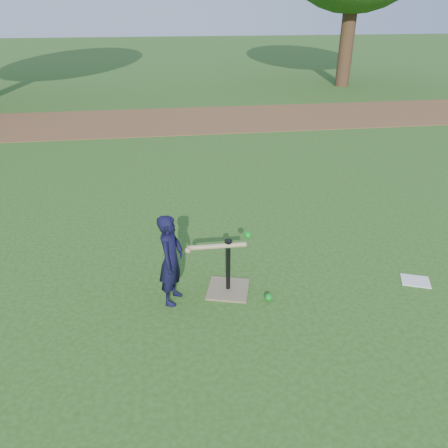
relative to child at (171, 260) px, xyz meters
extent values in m
plane|color=#285116|center=(0.34, 0.30, -0.49)|extent=(80.00, 80.00, 0.00)
cube|color=brown|center=(0.34, 7.80, -0.48)|extent=(24.00, 3.00, 0.01)
imported|color=black|center=(0.00, 0.00, 0.00)|extent=(0.35, 0.42, 0.98)
sphere|color=#0C8D1D|center=(0.98, -0.16, -0.45)|extent=(0.08, 0.08, 0.08)
cube|color=white|center=(2.68, -0.06, -0.48)|extent=(0.37, 0.33, 0.01)
cube|color=#7F6F51|center=(0.59, 0.09, -0.48)|extent=(0.53, 0.53, 0.02)
cylinder|color=black|center=(0.59, 0.09, -0.19)|extent=(0.05, 0.05, 0.55)
cylinder|color=black|center=(0.59, 0.09, 0.10)|extent=(0.08, 0.08, 0.06)
cylinder|color=tan|center=(0.47, 0.07, 0.08)|extent=(0.60, 0.06, 0.05)
sphere|color=tan|center=(0.17, 0.03, 0.08)|extent=(0.06, 0.06, 0.06)
sphere|color=#0C8D1D|center=(0.81, 0.15, 0.14)|extent=(0.08, 0.08, 0.08)
cylinder|color=#382316|center=(6.84, 12.30, 1.22)|extent=(0.50, 0.50, 3.42)
camera|label=1|loc=(-0.03, -3.75, 2.28)|focal=35.00mm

